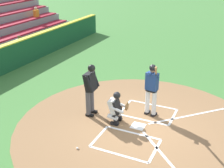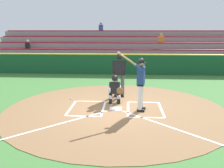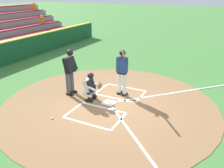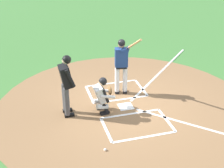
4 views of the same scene
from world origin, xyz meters
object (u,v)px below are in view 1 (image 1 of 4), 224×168
at_px(batter, 152,87).
at_px(plate_umpire, 91,86).
at_px(catcher, 116,107).
at_px(baseball, 77,148).

xyz_separation_m(batter, plate_umpire, (0.81, -1.89, -0.02)).
height_order(catcher, baseball, catcher).
xyz_separation_m(batter, baseball, (2.78, -1.29, -1.06)).
relative_size(batter, plate_umpire, 1.14).
bearing_deg(plate_umpire, catcher, 82.83).
distance_m(batter, catcher, 1.39).
bearing_deg(catcher, baseball, -12.52).
distance_m(catcher, plate_umpire, 1.13).
relative_size(plate_umpire, baseball, 25.20).
xyz_separation_m(plate_umpire, baseball, (1.97, 0.61, -1.04)).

